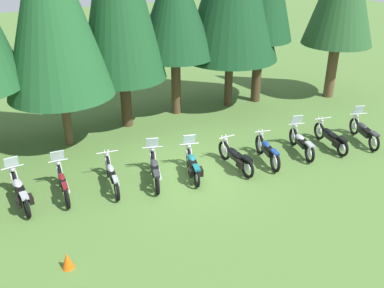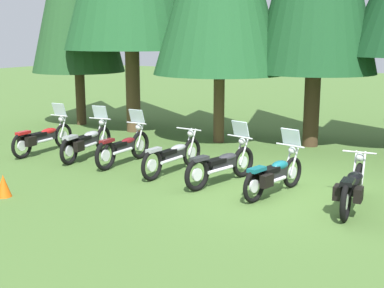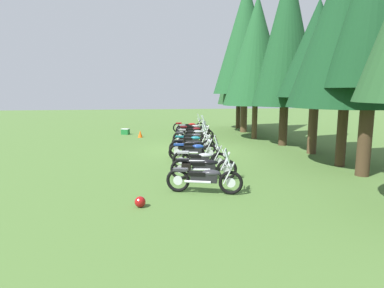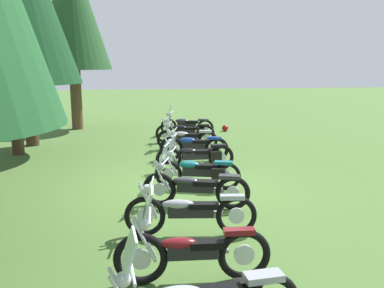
# 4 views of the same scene
# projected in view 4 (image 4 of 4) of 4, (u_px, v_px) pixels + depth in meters

# --- Properties ---
(ground_plane) EXTENTS (80.00, 80.00, 0.00)m
(ground_plane) POSITION_uv_depth(u_px,v_px,m) (192.00, 187.00, 10.32)
(ground_plane) COLOR #4C7033
(motorcycle_2) EXTENTS (0.64, 2.24, 1.39)m
(motorcycle_2) POSITION_uv_depth(u_px,v_px,m) (191.00, 251.00, 5.77)
(motorcycle_2) COLOR black
(motorcycle_2) RESTS_ON ground_plane
(motorcycle_3) EXTENTS (0.74, 2.39, 1.02)m
(motorcycle_3) POSITION_uv_depth(u_px,v_px,m) (190.00, 212.00, 7.36)
(motorcycle_3) COLOR black
(motorcycle_3) RESTS_ON ground_plane
(motorcycle_4) EXTENTS (0.94, 2.28, 1.38)m
(motorcycle_4) POSITION_uv_depth(u_px,v_px,m) (194.00, 187.00, 8.80)
(motorcycle_4) COLOR black
(motorcycle_4) RESTS_ON ground_plane
(motorcycle_5) EXTENTS (0.91, 2.10, 1.36)m
(motorcycle_5) POSITION_uv_depth(u_px,v_px,m) (198.00, 170.00, 10.13)
(motorcycle_5) COLOR black
(motorcycle_5) RESTS_ON ground_plane
(motorcycle_6) EXTENTS (0.67, 2.29, 1.03)m
(motorcycle_6) POSITION_uv_depth(u_px,v_px,m) (197.00, 156.00, 11.79)
(motorcycle_6) COLOR black
(motorcycle_6) RESTS_ON ground_plane
(motorcycle_7) EXTENTS (0.74, 2.20, 1.04)m
(motorcycle_7) POSITION_uv_depth(u_px,v_px,m) (193.00, 146.00, 13.07)
(motorcycle_7) COLOR black
(motorcycle_7) RESTS_ON ground_plane
(motorcycle_8) EXTENTS (0.83, 2.16, 1.37)m
(motorcycle_8) POSITION_uv_depth(u_px,v_px,m) (186.00, 137.00, 14.67)
(motorcycle_8) COLOR black
(motorcycle_8) RESTS_ON ground_plane
(motorcycle_9) EXTENTS (0.84, 2.32, 1.01)m
(motorcycle_9) POSITION_uv_depth(u_px,v_px,m) (186.00, 131.00, 16.03)
(motorcycle_9) COLOR black
(motorcycle_9) RESTS_ON ground_plane
(motorcycle_10) EXTENTS (0.98, 2.25, 1.37)m
(motorcycle_10) POSITION_uv_depth(u_px,v_px,m) (186.00, 125.00, 17.59)
(motorcycle_10) COLOR black
(motorcycle_10) RESTS_ON ground_plane
(pine_tree_7) EXTENTS (3.48, 3.48, 8.44)m
(pine_tree_7) POSITION_uv_depth(u_px,v_px,m) (71.00, 7.00, 18.46)
(pine_tree_7) COLOR brown
(pine_tree_7) RESTS_ON ground_plane
(dropped_helmet) EXTENTS (0.29, 0.29, 0.29)m
(dropped_helmet) POSITION_uv_depth(u_px,v_px,m) (225.00, 128.00, 18.82)
(dropped_helmet) COLOR maroon
(dropped_helmet) RESTS_ON ground_plane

